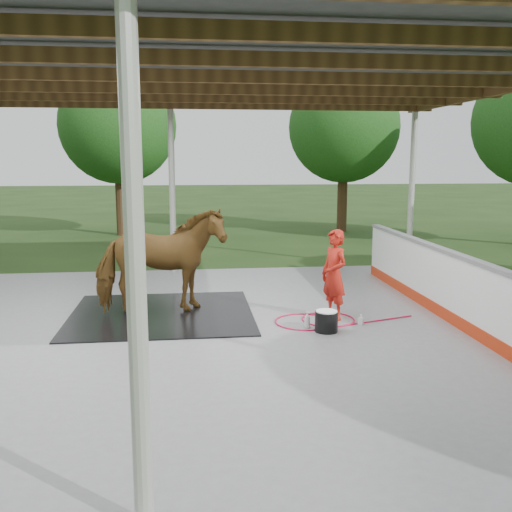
{
  "coord_description": "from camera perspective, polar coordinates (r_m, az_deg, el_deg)",
  "views": [
    {
      "loc": [
        0.36,
        -8.52,
        2.69
      ],
      "look_at": [
        1.46,
        0.72,
        1.09
      ],
      "focal_mm": 40.0,
      "sensor_mm": 36.0,
      "label": 1
    }
  ],
  "objects": [
    {
      "name": "tree_belt",
      "position": [
        9.48,
        -7.4,
        16.33
      ],
      "size": [
        28.0,
        28.0,
        5.8
      ],
      "color": "#382314",
      "rests_on": "ground"
    },
    {
      "name": "wash_bucket",
      "position": [
        8.89,
        7.05,
        -6.45
      ],
      "size": [
        0.36,
        0.36,
        0.33
      ],
      "color": "black",
      "rests_on": "concrete_slab"
    },
    {
      "name": "ground",
      "position": [
        8.94,
        -8.86,
        -7.88
      ],
      "size": [
        100.0,
        100.0,
        0.0
      ],
      "primitive_type": "plane",
      "color": "#1E3814"
    },
    {
      "name": "concrete_slab",
      "position": [
        8.93,
        -8.86,
        -7.72
      ],
      "size": [
        12.0,
        10.0,
        0.05
      ],
      "primitive_type": "cube",
      "color": "slate",
      "rests_on": "ground"
    },
    {
      "name": "dasher_board",
      "position": [
        9.74,
        19.23,
        -3.23
      ],
      "size": [
        0.16,
        8.0,
        1.15
      ],
      "color": "#B12B0E",
      "rests_on": "concrete_slab"
    },
    {
      "name": "soap_bottle_b",
      "position": [
        9.36,
        10.44,
        -6.27
      ],
      "size": [
        0.11,
        0.11,
        0.17
      ],
      "primitive_type": "imported",
      "rotation": [
        0.0,
        0.0,
        -0.66
      ],
      "color": "#338CD8",
      "rests_on": "concrete_slab"
    },
    {
      "name": "soap_bottle_a",
      "position": [
        9.05,
        5.15,
        -6.38
      ],
      "size": [
        0.14,
        0.14,
        0.26
      ],
      "primitive_type": "imported",
      "rotation": [
        0.0,
        0.0,
        0.75
      ],
      "color": "silver",
      "rests_on": "concrete_slab"
    },
    {
      "name": "pavilion_structure",
      "position": [
        8.62,
        -9.58,
        18.14
      ],
      "size": [
        12.6,
        10.6,
        4.05
      ],
      "color": "beige",
      "rests_on": "ground"
    },
    {
      "name": "handler",
      "position": [
        9.47,
        7.82,
        -1.86
      ],
      "size": [
        0.55,
        0.64,
        1.5
      ],
      "primitive_type": "imported",
      "rotation": [
        0.0,
        0.0,
        -1.16
      ],
      "color": "#AD1D12",
      "rests_on": "concrete_slab"
    },
    {
      "name": "horse",
      "position": [
        9.74,
        -9.54,
        -0.54
      ],
      "size": [
        2.26,
        1.31,
        1.8
      ],
      "primitive_type": "imported",
      "rotation": [
        0.0,
        0.0,
        1.74
      ],
      "color": "brown",
      "rests_on": "rubber_mat"
    },
    {
      "name": "hose_coil",
      "position": [
        9.46,
        6.05,
        -6.44
      ],
      "size": [
        2.36,
        1.01,
        0.02
      ],
      "color": "#C70E3B",
      "rests_on": "concrete_slab"
    },
    {
      "name": "rubber_mat",
      "position": [
        9.94,
        -9.4,
        -5.71
      ],
      "size": [
        3.07,
        2.88,
        0.02
      ],
      "primitive_type": "cube",
      "color": "black",
      "rests_on": "concrete_slab"
    }
  ]
}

